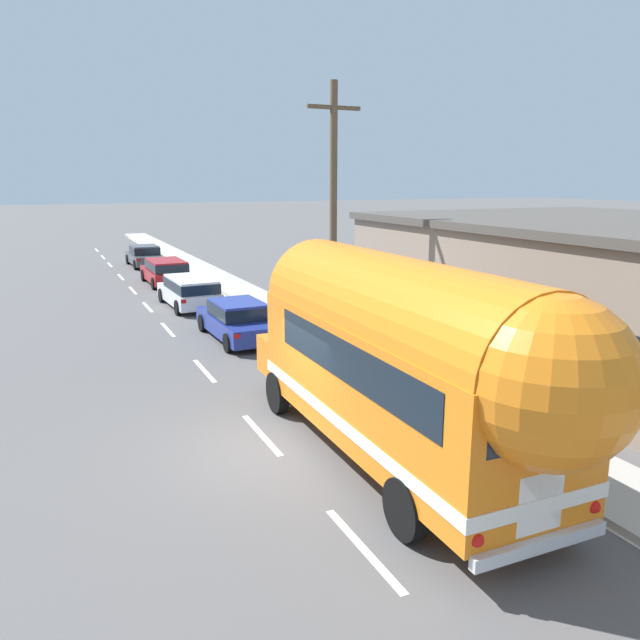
{
  "coord_description": "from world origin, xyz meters",
  "views": [
    {
      "loc": [
        -4.05,
        -11.2,
        5.49
      ],
      "look_at": [
        2.08,
        2.24,
        2.11
      ],
      "focal_mm": 34.25,
      "sensor_mm": 36.0,
      "label": 1
    }
  ],
  "objects": [
    {
      "name": "utility_pole",
      "position": [
        4.55,
        6.61,
        4.42
      ],
      "size": [
        1.8,
        0.24,
        8.5
      ],
      "color": "brown",
      "rests_on": "ground"
    },
    {
      "name": "car_lead",
      "position": [
        2.02,
        9.13,
        0.74
      ],
      "size": [
        1.96,
        4.65,
        1.37
      ],
      "color": "navy",
      "rests_on": "ground"
    },
    {
      "name": "car_fourth",
      "position": [
        2.05,
        29.96,
        0.74
      ],
      "size": [
        1.99,
        4.53,
        1.37
      ],
      "color": "#474C51",
      "rests_on": "ground"
    },
    {
      "name": "painted_bus",
      "position": [
        1.93,
        -1.95,
        2.31
      ],
      "size": [
        2.69,
        10.4,
        4.12
      ],
      "color": "orange",
      "rests_on": "ground"
    },
    {
      "name": "car_second",
      "position": [
        1.73,
        15.31,
        0.8
      ],
      "size": [
        2.08,
        4.63,
        1.37
      ],
      "color": "white",
      "rests_on": "ground"
    },
    {
      "name": "sidewalk_slab",
      "position": [
        4.91,
        10.0,
        0.07
      ],
      "size": [
        2.04,
        90.0,
        0.15
      ],
      "primitive_type": "cube",
      "color": "#ADA89E",
      "rests_on": "ground"
    },
    {
      "name": "ground_plane",
      "position": [
        0.0,
        0.0,
        0.0
      ],
      "size": [
        300.0,
        300.0,
        0.0
      ],
      "primitive_type": "plane",
      "color": "#565454"
    },
    {
      "name": "lane_markings",
      "position": [
        2.74,
        12.49,
        0.0
      ],
      "size": [
        4.02,
        80.0,
        0.01
      ],
      "color": "silver",
      "rests_on": "ground"
    },
    {
      "name": "car_third",
      "position": [
        1.92,
        21.95,
        0.79
      ],
      "size": [
        2.06,
        4.55,
        1.37
      ],
      "color": "#A5191E",
      "rests_on": "ground"
    }
  ]
}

